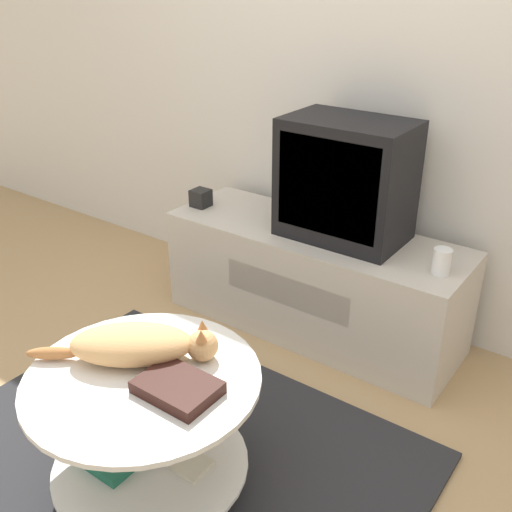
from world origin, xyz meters
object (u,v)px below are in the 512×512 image
(speaker, at_px, (201,198))
(dvd_box, at_px, (178,387))
(cat, at_px, (138,344))
(tv, at_px, (346,180))

(speaker, height_order, dvd_box, speaker)
(speaker, bearing_deg, cat, -58.32)
(tv, bearing_deg, dvd_box, -84.20)
(tv, height_order, dvd_box, tv)
(cat, bearing_deg, speaker, 84.90)
(tv, height_order, cat, tv)
(dvd_box, relative_size, cat, 0.46)
(speaker, xyz_separation_m, cat, (0.65, -1.06, -0.01))
(speaker, relative_size, cat, 0.17)
(tv, relative_size, speaker, 6.26)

